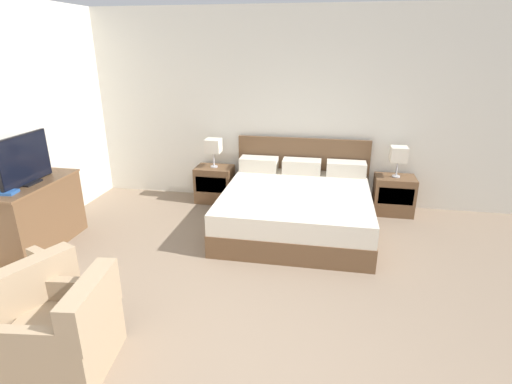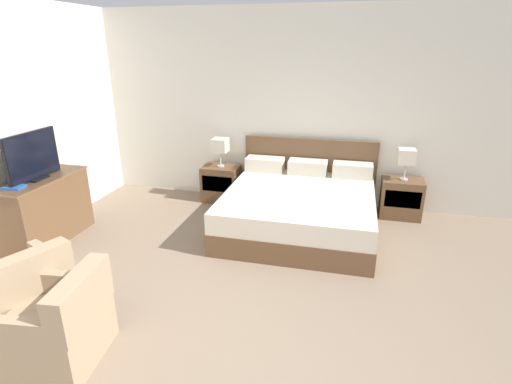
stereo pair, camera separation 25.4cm
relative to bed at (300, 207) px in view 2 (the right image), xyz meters
name	(u,v)px [view 2 (the right image)]	position (x,y,z in m)	size (l,w,h in m)	color
wall_back	(295,109)	(-0.26, 1.02, 1.13)	(7.17, 0.06, 2.84)	silver
bed	(300,207)	(0.00, 0.00, 0.00)	(1.97, 2.01, 1.01)	brown
nightstand_left	(221,183)	(-1.34, 0.72, -0.02)	(0.56, 0.41, 0.55)	brown
nightstand_right	(401,198)	(1.34, 0.72, -0.02)	(0.56, 0.41, 0.55)	brown
table_lamp_left	(220,146)	(-1.34, 0.72, 0.58)	(0.23, 0.23, 0.44)	#B7B7BC
table_lamp_right	(406,157)	(1.34, 0.72, 0.58)	(0.23, 0.23, 0.44)	#B7B7BC
dresser	(45,209)	(-2.99, -1.12, 0.13)	(0.47, 1.18, 0.82)	brown
tv	(33,157)	(-2.99, -1.15, 0.80)	(0.18, 0.78, 0.57)	black
book_red_cover	(14,187)	(-3.00, -1.49, 0.54)	(0.21, 0.16, 0.03)	#234C8E
armchair_by_window	(23,295)	(-2.05, -2.53, -0.01)	(0.90, 0.89, 0.76)	#9E8466
armchair_companion	(58,328)	(-1.46, -2.82, -0.01)	(0.77, 0.76, 0.76)	#9E8466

